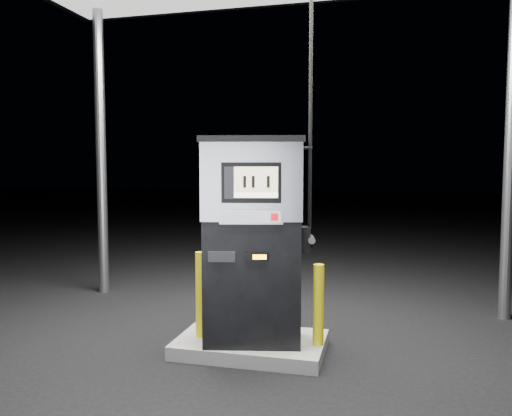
# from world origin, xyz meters

# --- Properties ---
(ground) EXTENTS (80.00, 80.00, 0.00)m
(ground) POSITION_xyz_m (0.00, 0.00, 0.00)
(ground) COLOR black
(ground) RESTS_ON ground
(pump_island) EXTENTS (1.60, 1.00, 0.15)m
(pump_island) POSITION_xyz_m (0.00, 0.00, 0.07)
(pump_island) COLOR slate
(pump_island) RESTS_ON ground
(fuel_dispenser) EXTENTS (1.26, 0.85, 4.53)m
(fuel_dispenser) POSITION_xyz_m (0.05, -0.10, 1.27)
(fuel_dispenser) COLOR black
(fuel_dispenser) RESTS_ON pump_island
(bollard_left) EXTENTS (0.13, 0.13, 0.94)m
(bollard_left) POSITION_xyz_m (-0.55, -0.08, 0.62)
(bollard_left) COLOR yellow
(bollard_left) RESTS_ON pump_island
(bollard_right) EXTENTS (0.14, 0.14, 0.86)m
(bollard_right) POSITION_xyz_m (0.74, -0.04, 0.58)
(bollard_right) COLOR yellow
(bollard_right) RESTS_ON pump_island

